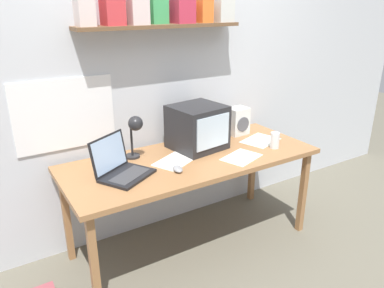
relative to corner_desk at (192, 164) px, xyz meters
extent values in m
plane|color=#656051|center=(0.00, 0.00, -0.67)|extent=(12.00, 12.00, 0.00)
cube|color=silver|center=(0.00, 0.44, 0.63)|extent=(5.60, 0.06, 2.60)
cube|color=white|center=(-0.74, 0.40, 0.38)|extent=(0.66, 0.01, 0.48)
cube|color=brown|center=(-0.05, 0.32, 0.93)|extent=(1.21, 0.18, 0.02)
cube|color=beige|center=(-0.57, 0.34, 1.07)|extent=(0.11, 0.13, 0.25)
cube|color=#CC353A|center=(-0.39, 0.33, 1.06)|extent=(0.13, 0.15, 0.23)
cube|color=beige|center=(-0.22, 0.33, 1.07)|extent=(0.12, 0.15, 0.25)
cube|color=#3D9D57|center=(-0.06, 0.35, 1.04)|extent=(0.12, 0.11, 0.20)
cube|color=#BC2D43|center=(0.12, 0.33, 1.03)|extent=(0.14, 0.16, 0.17)
cube|color=orange|center=(0.30, 0.33, 1.02)|extent=(0.10, 0.15, 0.16)
cube|color=silver|center=(0.47, 0.33, 1.07)|extent=(0.13, 0.16, 0.25)
cube|color=#9B6A40|center=(0.00, 0.00, 0.04)|extent=(1.81, 0.74, 0.03)
cube|color=#9B6A40|center=(-0.84, -0.31, -0.32)|extent=(0.04, 0.05, 0.69)
cube|color=#9B6A40|center=(0.84, -0.31, -0.32)|extent=(0.04, 0.05, 0.69)
cube|color=#9B6A40|center=(-0.84, 0.31, -0.32)|extent=(0.04, 0.05, 0.69)
cube|color=#9B6A40|center=(0.84, 0.31, -0.32)|extent=(0.04, 0.05, 0.69)
cube|color=#232326|center=(0.13, 0.14, 0.22)|extent=(0.41, 0.39, 0.32)
cube|color=silver|center=(0.16, -0.03, 0.23)|extent=(0.30, 0.05, 0.23)
cube|color=black|center=(-0.51, -0.06, 0.07)|extent=(0.39, 0.36, 0.02)
cube|color=#38383A|center=(-0.50, -0.07, 0.08)|extent=(0.29, 0.24, 0.00)
cube|color=black|center=(-0.58, 0.06, 0.19)|extent=(0.29, 0.20, 0.23)
cube|color=#A5C2E4|center=(-0.58, 0.06, 0.19)|extent=(0.26, 0.18, 0.21)
cylinder|color=#232326|center=(-0.36, 0.22, 0.06)|extent=(0.11, 0.11, 0.01)
cylinder|color=#232326|center=(-0.36, 0.22, 0.20)|extent=(0.02, 0.02, 0.25)
sphere|color=#232326|center=(-0.35, 0.16, 0.32)|extent=(0.10, 0.10, 0.10)
cylinder|color=white|center=(0.62, -0.17, 0.12)|extent=(0.07, 0.07, 0.12)
cylinder|color=#CC3D47|center=(0.62, -0.17, 0.10)|extent=(0.06, 0.06, 0.09)
cube|color=silver|center=(0.58, 0.23, 0.17)|extent=(0.17, 0.14, 0.22)
cylinder|color=#4C4C51|center=(0.59, 0.16, 0.16)|extent=(0.12, 0.01, 0.12)
ellipsoid|color=gray|center=(-0.20, -0.15, 0.07)|extent=(0.08, 0.11, 0.03)
cube|color=white|center=(0.64, 0.00, 0.06)|extent=(0.34, 0.30, 0.00)
cube|color=white|center=(0.29, -0.19, 0.06)|extent=(0.32, 0.27, 0.00)
cube|color=white|center=(-0.14, 0.00, 0.06)|extent=(0.35, 0.30, 0.00)
camera|label=1|loc=(-1.28, -2.08, 1.09)|focal=35.00mm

